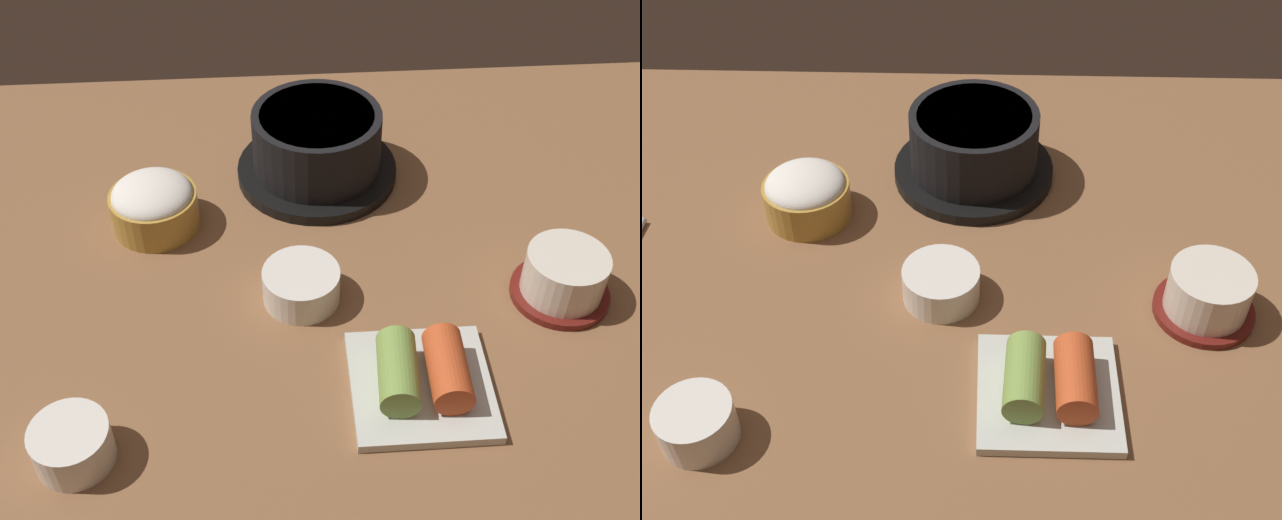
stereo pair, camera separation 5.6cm
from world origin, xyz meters
The scene contains 7 objects.
dining_table centered at (0.00, 0.00, 1.00)cm, with size 100.00×76.00×2.00cm, color brown.
stone_pot centered at (2.86, 15.62, 6.11)cm, with size 18.54×18.54×8.43cm.
rice_bowl centered at (-15.22, 7.94, 4.96)cm, with size 9.43×9.43×5.88cm.
tea_cup_with_saucer centered at (25.75, -5.59, 4.65)cm, with size 9.80×9.80×5.37cm.
banchan_cup_center centered at (0.07, -4.17, 3.92)cm, with size 7.68×7.68×3.58cm.
kimchi_plate centered at (10.05, -16.22, 3.76)cm, with size 12.56×12.56×4.58cm.
side_bowl_near centered at (-19.70, -21.27, 4.09)cm, with size 6.62×6.62×3.92cm.
Camera 2 is at (3.66, -59.58, 60.65)cm, focal length 45.23 mm.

